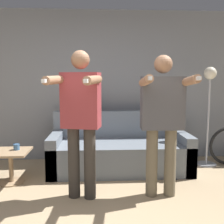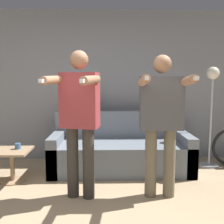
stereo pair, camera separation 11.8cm
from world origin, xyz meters
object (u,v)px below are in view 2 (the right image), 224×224
object	(u,v)px
person_right	(161,115)
cat	(91,106)
person_left	(79,114)
cup	(18,146)
couch	(121,152)
side_table	(12,159)
floor_lamp	(212,96)

from	to	relation	value
person_right	cat	world-z (taller)	person_right
person_left	cup	bearing A→B (deg)	160.36
couch	person_left	distance (m)	1.35
person_left	cat	size ratio (longest dim) A/B	4.06
cat	couch	bearing A→B (deg)	-34.70
person_left	person_right	bearing A→B (deg)	12.89
person_left	cat	distance (m)	1.33
couch	cat	world-z (taller)	cat
side_table	cat	bearing A→B (deg)	37.19
couch	side_table	distance (m)	1.60
couch	side_table	size ratio (longest dim) A/B	4.31
person_left	cup	size ratio (longest dim) A/B	20.85
cat	side_table	size ratio (longest dim) A/B	0.87
person_left	cat	bearing A→B (deg)	100.41
floor_lamp	cup	xyz separation A→B (m)	(-2.94, -0.54, -0.66)
side_table	person_right	bearing A→B (deg)	-15.20
cup	floor_lamp	bearing A→B (deg)	10.36
cat	floor_lamp	distance (m)	1.97
person_left	side_table	distance (m)	1.32
couch	floor_lamp	size ratio (longest dim) A/B	1.32
person_right	person_left	bearing A→B (deg)	-177.69
couch	cat	xyz separation A→B (m)	(-0.48, 0.33, 0.69)
cat	cup	size ratio (longest dim) A/B	5.14
couch	person_right	xyz separation A→B (m)	(0.42, -1.00, 0.71)
person_left	side_table	bearing A→B (deg)	164.78
couch	person_right	world-z (taller)	person_right
floor_lamp	couch	bearing A→B (deg)	-174.84
couch	floor_lamp	world-z (taller)	floor_lamp
couch	cup	size ratio (longest dim) A/B	25.58
person_right	cup	size ratio (longest dim) A/B	20.30
floor_lamp	side_table	bearing A→B (deg)	-168.75
floor_lamp	side_table	xyz separation A→B (m)	(-3.00, -0.60, -0.83)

